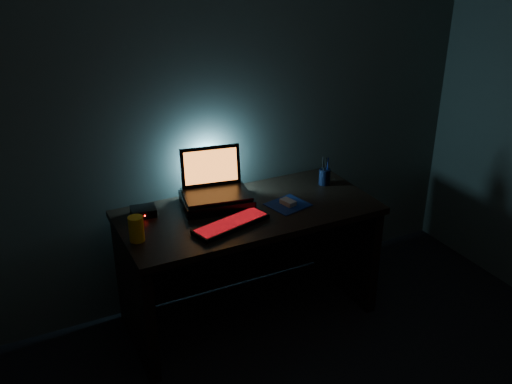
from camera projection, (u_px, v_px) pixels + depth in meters
room at (472, 274)px, 1.78m from camera, size 3.50×4.00×2.50m
desk at (245, 244)px, 3.46m from camera, size 1.50×0.70×0.75m
riser at (216, 200)px, 3.35m from camera, size 0.44×0.36×0.06m
laptop at (214, 183)px, 3.36m from camera, size 0.42×0.34×0.26m
keyboard at (231, 224)px, 3.12m from camera, size 0.47×0.25×0.03m
mousepad at (288, 205)px, 3.36m from camera, size 0.26×0.25×0.00m
mouse at (288, 202)px, 3.36m from camera, size 0.08×0.10×0.03m
pen_cup at (325, 177)px, 3.62m from camera, size 0.09×0.09×0.10m
juice_glass at (136, 229)px, 2.95m from camera, size 0.09×0.09×0.14m
router at (143, 211)px, 3.24m from camera, size 0.15×0.13×0.05m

